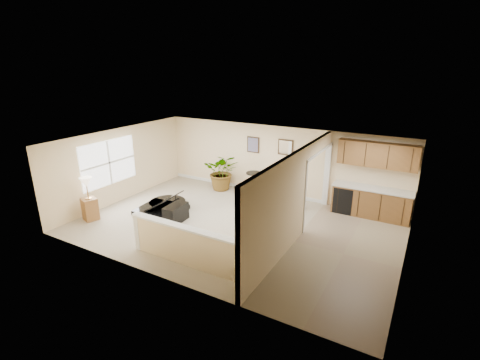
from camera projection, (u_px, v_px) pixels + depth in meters
The scene contains 20 objects.
floor at pixel (235, 227), 10.17m from camera, with size 9.00×9.00×0.00m, color tan.
back_wall at pixel (277, 161), 12.25m from camera, with size 9.00×0.04×2.50m, color beige.
front_wall at pixel (163, 229), 7.29m from camera, with size 9.00×0.04×2.50m, color beige.
left_wall at pixel (121, 165), 11.85m from camera, with size 0.04×6.00×2.50m, color beige.
right_wall at pixel (410, 220), 7.68m from camera, with size 0.04×6.00×2.50m, color beige.
ceiling at pixel (234, 143), 9.37m from camera, with size 9.00×6.00×0.04m, color silver.
kitchen_vinyl at pixel (343, 254), 8.71m from camera, with size 2.70×6.00×0.01m, color gray.
interior_partition at pixel (298, 196), 9.15m from camera, with size 0.18×5.99×2.50m.
pony_half_wall at pixel (188, 246), 8.07m from camera, with size 3.42×0.22×1.00m.
left_window at pixel (109, 163), 11.37m from camera, with size 0.05×2.15×1.45m, color white.
wall_art_left at pixel (253, 145), 12.50m from camera, with size 0.48×0.04×0.58m.
wall_mirror at pixel (286, 147), 11.91m from camera, with size 0.55×0.04×0.55m.
kitchen_cabinets at pixel (369, 189), 10.67m from camera, with size 2.36×0.65×2.33m.
piano at pixel (162, 194), 11.12m from camera, with size 1.74×1.80×1.34m.
piano_bench at pixel (176, 213), 10.41m from camera, with size 0.40×0.80×0.53m, color black.
loveseat at pixel (269, 190), 12.20m from camera, with size 1.65×1.27×0.78m.
accent_table at pixel (254, 181), 12.49m from camera, with size 0.57×0.57×0.83m.
palm_plant at pixel (222, 172), 12.95m from camera, with size 1.60×1.51×1.40m.
small_plant at pixel (299, 203), 11.31m from camera, with size 0.33×0.33×0.53m.
lamp_stand at pixel (89, 202), 10.46m from camera, with size 0.50×0.50×1.35m.
Camera 1 is at (4.63, -7.95, 4.55)m, focal length 26.00 mm.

